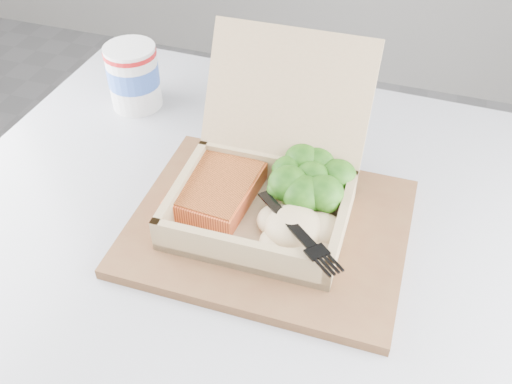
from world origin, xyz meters
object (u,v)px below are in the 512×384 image
(cafe_table, at_px, (241,341))
(takeout_container, at_px, (269,173))
(serving_tray, at_px, (269,227))
(paper_cup, at_px, (133,75))

(cafe_table, xyz_separation_m, takeout_container, (0.01, 0.08, 0.25))
(serving_tray, bearing_deg, paper_cup, 144.77)
(cafe_table, distance_m, paper_cup, 0.42)
(cafe_table, distance_m, serving_tray, 0.20)
(cafe_table, bearing_deg, serving_tray, 59.67)
(cafe_table, xyz_separation_m, paper_cup, (-0.25, 0.24, 0.24))
(takeout_container, relative_size, paper_cup, 2.46)
(cafe_table, distance_m, takeout_container, 0.26)
(cafe_table, bearing_deg, takeout_container, 81.31)
(cafe_table, relative_size, serving_tray, 2.53)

